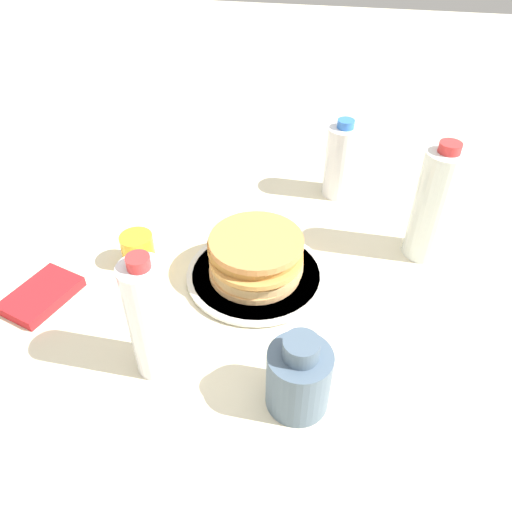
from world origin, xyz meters
TOP-DOWN VIEW (x-y plane):
  - ground_plane at (0.00, 0.00)m, footprint 4.00×4.00m
  - plate at (-0.02, -0.03)m, footprint 0.27×0.27m
  - pancake_stack at (-0.02, -0.03)m, footprint 0.19×0.18m
  - juice_glass at (-0.02, 0.21)m, footprint 0.06×0.06m
  - cream_jug at (-0.28, -0.13)m, footprint 0.09×0.09m
  - water_bottle_near at (0.12, -0.34)m, footprint 0.08×0.08m
  - water_bottle_mid at (-0.25, 0.09)m, footprint 0.07×0.07m
  - water_bottle_far at (0.31, -0.16)m, footprint 0.08×0.08m
  - napkin at (-0.14, 0.35)m, footprint 0.15×0.13m

SIDE VIEW (x-z plane):
  - ground_plane at x=0.00m, z-range 0.00..0.00m
  - plate at x=-0.02m, z-range 0.00..0.01m
  - napkin at x=-0.14m, z-range 0.00..0.02m
  - juice_glass at x=-0.02m, z-range 0.00..0.07m
  - pancake_stack at x=-0.02m, z-range 0.01..0.09m
  - cream_jug at x=-0.28m, z-range -0.01..0.13m
  - water_bottle_far at x=0.31m, z-range -0.01..0.18m
  - water_bottle_mid at x=-0.25m, z-range -0.01..0.22m
  - water_bottle_near at x=0.12m, z-range -0.01..0.24m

